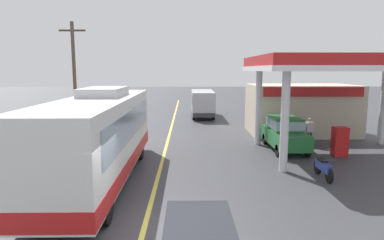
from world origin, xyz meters
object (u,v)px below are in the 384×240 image
Objects in this scene: car_at_pump at (285,132)px; pedestrian_near_pump at (309,130)px; cyclist_on_shoulder at (42,174)px; coach_bus_main at (100,139)px; motorcycle_parked_forecourt at (323,168)px; minibus_opposing_lane at (203,101)px.

car_at_pump is 2.53× the size of pedestrian_near_pump.
coach_bus_main is at bearing 43.09° from cyclist_on_shoulder.
coach_bus_main is 9.16m from motorcycle_parked_forecourt.
minibus_opposing_lane reaches higher than pedestrian_near_pump.
minibus_opposing_lane is 21.17m from cyclist_on_shoulder.
car_at_pump is at bearing 30.38° from coach_bus_main.
minibus_opposing_lane is at bearing 75.08° from coach_bus_main.
cyclist_on_shoulder reaches higher than motorcycle_parked_forecourt.
minibus_opposing_lane is 3.41× the size of motorcycle_parked_forecourt.
minibus_opposing_lane reaches higher than cyclist_on_shoulder.
minibus_opposing_lane is 18.86m from motorcycle_parked_forecourt.
pedestrian_near_pump is at bearing 26.73° from car_at_pump.
car_at_pump reaches higher than motorcycle_parked_forecourt.
motorcycle_parked_forecourt is (9.07, 0.18, -1.28)m from coach_bus_main.
coach_bus_main is at bearing -178.87° from motorcycle_parked_forecourt.
cyclist_on_shoulder is at bearing -136.91° from coach_bus_main.
pedestrian_near_pump is (10.60, 6.08, -0.79)m from coach_bus_main.
motorcycle_parked_forecourt is at bearing -77.33° from minibus_opposing_lane.
cyclist_on_shoulder is at bearing -148.11° from pedestrian_near_pump.
coach_bus_main is 2.46m from cyclist_on_shoulder.
car_at_pump is 2.31× the size of cyclist_on_shoulder.
car_at_pump is at bearing -153.27° from pedestrian_near_pump.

